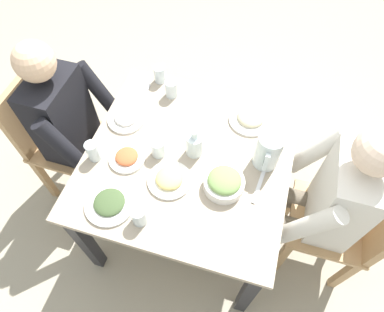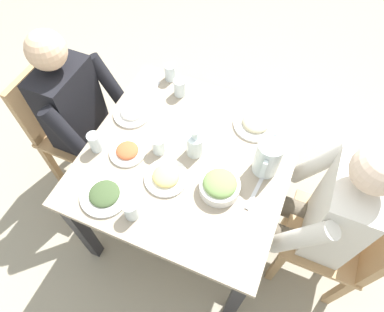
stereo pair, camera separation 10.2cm
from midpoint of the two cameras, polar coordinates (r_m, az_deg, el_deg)
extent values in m
plane|color=#9E937F|center=(2.28, 0.80, -10.25)|extent=(8.00, 8.00, 0.00)
cube|color=gray|center=(1.64, 1.09, -0.31)|extent=(0.98, 0.98, 0.03)
cube|color=#232328|center=(2.29, -5.05, 6.70)|extent=(0.06, 0.06, 0.70)
cube|color=#232328|center=(1.94, -16.59, -12.02)|extent=(0.06, 0.06, 0.70)
cube|color=#232328|center=(2.16, 16.24, -0.49)|extent=(0.06, 0.06, 0.70)
cube|color=#232328|center=(1.79, 9.14, -22.65)|extent=(0.06, 0.06, 0.70)
cube|color=tan|center=(2.50, -17.10, 4.63)|extent=(0.04, 0.04, 0.43)
cube|color=tan|center=(2.38, -21.39, -1.42)|extent=(0.04, 0.04, 0.43)
cube|color=tan|center=(2.35, -10.32, 2.22)|extent=(0.04, 0.04, 0.43)
cube|color=tan|center=(2.22, -14.52, -4.40)|extent=(0.04, 0.04, 0.43)
cube|color=tan|center=(2.17, -17.27, 3.76)|extent=(0.40, 0.40, 0.03)
cube|color=tan|center=(2.11, -22.82, 8.82)|extent=(0.38, 0.04, 0.42)
cube|color=tan|center=(2.09, 24.91, -20.13)|extent=(0.04, 0.04, 0.43)
cube|color=tan|center=(2.22, 26.17, -11.88)|extent=(0.04, 0.04, 0.43)
cube|color=tan|center=(2.01, 15.47, -17.55)|extent=(0.04, 0.04, 0.43)
cube|color=tan|center=(2.15, 17.69, -9.26)|extent=(0.04, 0.04, 0.43)
cube|color=tan|center=(1.90, 23.28, -12.30)|extent=(0.40, 0.40, 0.03)
cube|color=black|center=(1.97, -18.46, 8.12)|extent=(0.32, 0.20, 0.50)
sphere|color=#DBB28E|center=(1.72, -21.85, 16.22)|extent=(0.19, 0.19, 0.19)
cylinder|color=#665B4C|center=(2.12, -11.09, 3.41)|extent=(0.11, 0.38, 0.11)
cylinder|color=#665B4C|center=(2.22, -6.03, -1.17)|extent=(0.10, 0.10, 0.46)
cylinder|color=black|center=(1.98, -12.18, 11.63)|extent=(0.08, 0.23, 0.37)
cylinder|color=#665B4C|center=(2.05, -13.38, -0.12)|extent=(0.11, 0.38, 0.11)
cylinder|color=#665B4C|center=(2.15, -8.05, -4.70)|extent=(0.10, 0.10, 0.46)
cylinder|color=black|center=(1.79, -18.47, 2.95)|extent=(0.08, 0.23, 0.37)
cube|color=silver|center=(1.67, 25.31, -8.63)|extent=(0.32, 0.20, 0.50)
sphere|color=beige|center=(1.38, 30.79, -1.94)|extent=(0.19, 0.19, 0.19)
cylinder|color=#665B4C|center=(1.84, 16.12, -12.81)|extent=(0.11, 0.38, 0.11)
cylinder|color=#665B4C|center=(2.01, 9.52, -13.10)|extent=(0.10, 0.10, 0.46)
cylinder|color=silver|center=(1.53, 19.62, -13.04)|extent=(0.08, 0.23, 0.37)
cylinder|color=#665B4C|center=(1.92, 17.32, -8.33)|extent=(0.11, 0.38, 0.11)
cylinder|color=#665B4C|center=(2.08, 10.95, -9.00)|extent=(0.10, 0.10, 0.46)
cylinder|color=silver|center=(1.74, 22.23, -1.25)|extent=(0.08, 0.23, 0.37)
cylinder|color=silver|center=(1.56, 14.54, -0.32)|extent=(0.12, 0.12, 0.19)
cube|color=silver|center=(1.51, 13.90, -2.32)|extent=(0.02, 0.02, 0.11)
cube|color=silver|center=(1.53, 15.70, 2.95)|extent=(0.04, 0.03, 0.02)
cylinder|color=white|center=(1.52, 6.59, -5.32)|extent=(0.18, 0.18, 0.05)
ellipsoid|color=#759951|center=(1.49, 6.72, -4.67)|extent=(0.15, 0.15, 0.06)
cylinder|color=white|center=(1.56, -2.51, -3.78)|extent=(0.20, 0.20, 0.01)
ellipsoid|color=#E0C670|center=(1.54, -2.53, -3.45)|extent=(0.13, 0.13, 0.05)
cylinder|color=white|center=(1.65, -9.10, 0.58)|extent=(0.18, 0.18, 0.01)
ellipsoid|color=#CC5B33|center=(1.64, -9.17, 0.88)|extent=(0.11, 0.11, 0.04)
cylinder|color=white|center=(1.55, -12.67, -6.55)|extent=(0.22, 0.22, 0.01)
ellipsoid|color=#3D512D|center=(1.54, -12.77, -6.30)|extent=(0.14, 0.14, 0.03)
cylinder|color=white|center=(1.77, 12.27, 5.14)|extent=(0.22, 0.22, 0.01)
ellipsoid|color=#B7AD89|center=(1.76, 12.37, 5.49)|extent=(0.14, 0.14, 0.05)
cylinder|color=white|center=(1.80, -8.50, 7.01)|extent=(0.19, 0.19, 0.01)
ellipsoid|color=white|center=(1.79, -8.57, 7.34)|extent=(0.12, 0.12, 0.04)
cylinder|color=silver|center=(1.61, -3.86, 1.79)|extent=(0.07, 0.07, 0.09)
cylinder|color=silver|center=(1.66, -14.40, 2.21)|extent=(0.06, 0.06, 0.11)
cylinder|color=silver|center=(1.94, -2.19, 13.91)|extent=(0.06, 0.06, 0.10)
cylinder|color=silver|center=(1.45, -8.29, -9.07)|extent=(0.07, 0.07, 0.10)
cylinder|color=silver|center=(1.85, -0.49, 11.46)|extent=(0.07, 0.07, 0.10)
cylinder|color=silver|center=(1.59, 2.29, 1.76)|extent=(0.08, 0.08, 0.12)
cylinder|color=gold|center=(1.61, 2.27, 1.27)|extent=(0.07, 0.07, 0.07)
cylinder|color=silver|center=(1.53, 2.40, 3.54)|extent=(0.03, 0.03, 0.04)
cube|color=silver|center=(1.90, -5.27, 10.71)|extent=(0.17, 0.03, 0.01)
cube|color=silver|center=(1.56, 12.44, -6.13)|extent=(0.19, 0.04, 0.01)
camera|label=1|loc=(0.05, -88.23, 2.68)|focal=31.55mm
camera|label=2|loc=(0.05, 91.77, -2.68)|focal=31.55mm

